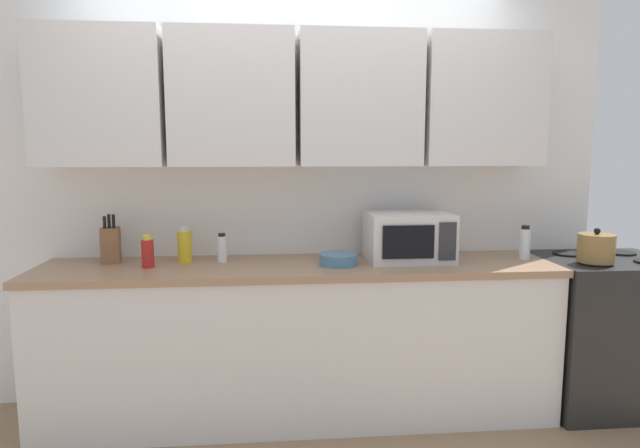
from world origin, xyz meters
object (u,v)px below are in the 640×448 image
Objects in this scene: bottle_red_sauce at (148,253)px; bottle_yellow_mustard at (185,246)px; kettle at (596,248)px; bottle_clear_tall at (525,243)px; stove_range at (603,331)px; knife_block at (111,244)px; microwave at (409,237)px; bottle_white_jar at (222,248)px; bowl_ceramic_small at (338,259)px.

bottle_yellow_mustard is at bearing 34.62° from bottle_red_sauce.
kettle is 1.00× the size of bottle_clear_tall.
stove_range is 4.58× the size of kettle.
knife_block reaches higher than bottle_yellow_mustard.
microwave reaches higher than bottle_red_sauce.
microwave is at bearing 178.05° from bottle_clear_tall.
stove_range is 5.47× the size of bottle_white_jar.
bottle_red_sauce is at bearing 179.95° from stove_range.
bowl_ceramic_small is at bearing 175.51° from kettle.
bottle_white_jar is 0.67m from bowl_ceramic_small.
bowl_ceramic_small is at bearing -12.37° from bottle_white_jar.
knife_block is (-2.91, 0.16, 0.55)m from stove_range.
knife_block is (-2.74, 0.30, 0.01)m from kettle.
microwave is at bearing 11.79° from bowl_ceramic_small.
bottle_white_jar is (-1.08, 0.06, -0.06)m from microwave.
stove_range is 0.74m from bottle_clear_tall.
kettle and bottle_yellow_mustard have the same top height.
bottle_red_sauce is (-2.50, 0.14, -0.01)m from kettle.
bottle_clear_tall reaches higher than stove_range.
bottle_clear_tall is at bearing 175.62° from stove_range.
bottle_red_sauce is at bearing -177.68° from microwave.
knife_block is at bearing 175.80° from bottle_white_jar.
bowl_ceramic_small is at bearing -8.40° from knife_block.
stove_range is at bearing -3.23° from knife_block.
stove_range is at bearing -0.05° from bottle_red_sauce.
stove_range is 5.05× the size of bottle_red_sauce.
bottle_yellow_mustard is (-1.29, 0.06, -0.04)m from microwave.
bottle_red_sauce is (0.24, -0.16, -0.02)m from knife_block.
bottle_white_jar is 1.78m from bottle_clear_tall.
knife_block is at bearing 174.89° from bottle_yellow_mustard.
bowl_ceramic_small is (-1.45, 0.11, -0.06)m from kettle.
kettle is 0.41× the size of microwave.
bowl_ceramic_small is (1.29, -0.19, -0.07)m from knife_block.
bottle_red_sauce is at bearing -163.65° from bottle_white_jar.
kettle reaches higher than bottle_red_sauce.
bottle_red_sauce is at bearing -145.38° from bottle_yellow_mustard.
kettle is at bearing -11.12° from microwave.
kettle is at bearing -3.26° from bottle_red_sauce.
bottle_clear_tall is 0.93× the size of bowl_ceramic_small.
bowl_ceramic_small is (-0.42, -0.09, -0.11)m from microwave.
bottle_yellow_mustard is 0.22m from bottle_red_sauce.
stove_range is 2.72m from bottle_red_sauce.
bottle_yellow_mustard is (0.42, -0.04, -0.01)m from knife_block.
microwave is at bearing -2.86° from bottle_yellow_mustard.
knife_block is 1.30× the size of bowl_ceramic_small.
bowl_ceramic_small is at bearing -176.70° from bottle_clear_tall.
knife_block is at bearing 176.77° from stove_range.
knife_block is at bearing 176.58° from microwave.
bottle_clear_tall is at bearing 151.78° from kettle.
kettle is at bearing -6.34° from knife_block.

